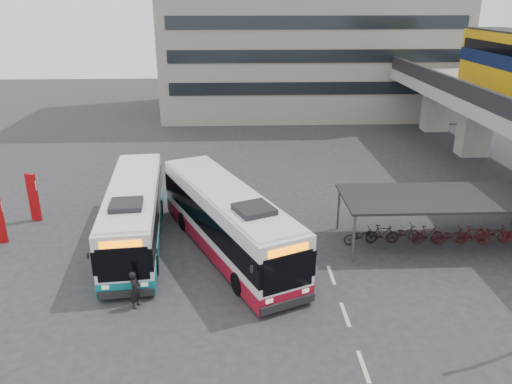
{
  "coord_description": "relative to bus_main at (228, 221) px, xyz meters",
  "views": [
    {
      "loc": [
        -1.71,
        -19.44,
        11.66
      ],
      "look_at": [
        -0.68,
        5.36,
        2.0
      ],
      "focal_mm": 35.0,
      "sensor_mm": 36.0,
      "label": 1
    }
  ],
  "objects": [
    {
      "name": "bike_shelter",
      "position": [
        10.65,
        0.44,
        -0.31
      ],
      "size": [
        10.0,
        4.0,
        2.54
      ],
      "color": "#595B60",
      "rests_on": "ground"
    },
    {
      "name": "sign_totem_north",
      "position": [
        -10.8,
        4.08,
        -0.19
      ],
      "size": [
        0.58,
        0.33,
        2.76
      ],
      "rotation": [
        0.0,
        0.0,
        -0.29
      ],
      "color": "#9E090C",
      "rests_on": "ground"
    },
    {
      "name": "bus_teal",
      "position": [
        -4.71,
        1.23,
        -0.09
      ],
      "size": [
        3.53,
        11.28,
        3.28
      ],
      "rotation": [
        0.0,
        0.0,
        0.1
      ],
      "color": "white",
      "rests_on": "ground"
    },
    {
      "name": "road_markings",
      "position": [
        4.68,
        -5.56,
        -1.6
      ],
      "size": [
        0.15,
        7.6,
        0.01
      ],
      "color": "beige",
      "rests_on": "ground"
    },
    {
      "name": "bus_main",
      "position": [
        0.0,
        0.0,
        0.0
      ],
      "size": [
        7.12,
        11.72,
        3.47
      ],
      "rotation": [
        0.0,
        0.0,
        0.42
      ],
      "color": "white",
      "rests_on": "ground"
    },
    {
      "name": "pedestrian",
      "position": [
        -3.66,
        -4.68,
        -0.81
      ],
      "size": [
        0.53,
        0.66,
        1.59
      ],
      "primitive_type": "imported",
      "rotation": [
        0.0,
        0.0,
        1.29
      ],
      "color": "black",
      "rests_on": "ground"
    },
    {
      "name": "ground",
      "position": [
        2.18,
        -2.56,
        -1.61
      ],
      "size": [
        120.0,
        120.0,
        0.0
      ],
      "primitive_type": "plane",
      "color": "#28282B",
      "rests_on": "ground"
    }
  ]
}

